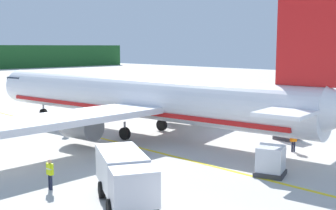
% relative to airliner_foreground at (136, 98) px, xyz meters
% --- Properties ---
extents(airliner_foreground, '(34.52, 41.70, 11.90)m').
position_rel_airliner_foreground_xyz_m(airliner_foreground, '(0.00, 0.00, 0.00)').
color(airliner_foreground, white).
rests_on(airliner_foreground, ground).
extents(service_truck_catering, '(4.86, 6.53, 2.51)m').
position_rel_airliner_foreground_xyz_m(service_truck_catering, '(-12.11, -13.07, -1.94)').
color(service_truck_catering, silver).
rests_on(service_truck_catering, ground).
extents(cargo_container_near, '(2.29, 2.29, 2.00)m').
position_rel_airliner_foreground_xyz_m(cargo_container_near, '(-2.62, -16.02, -2.45)').
color(cargo_container_near, '#333338').
rests_on(cargo_container_near, ground).
extents(cargo_container_mid, '(1.81, 1.81, 1.93)m').
position_rel_airliner_foreground_xyz_m(cargo_container_mid, '(7.76, -11.27, -2.48)').
color(cargo_container_mid, '#333338').
rests_on(cargo_container_mid, ground).
extents(crew_marshaller, '(0.62, 0.30, 1.69)m').
position_rel_airliner_foreground_xyz_m(crew_marshaller, '(-5.18, 4.08, -2.39)').
color(crew_marshaller, '#191E33').
rests_on(crew_marshaller, ground).
extents(crew_loader_right, '(0.26, 0.63, 1.79)m').
position_rel_airliner_foreground_xyz_m(crew_loader_right, '(-13.96, -8.62, -2.33)').
color(crew_loader_right, '#191E33').
rests_on(crew_loader_right, ground).
extents(crew_supervisor, '(0.55, 0.43, 1.66)m').
position_rel_airliner_foreground_xyz_m(crew_supervisor, '(4.01, -13.96, -2.41)').
color(crew_supervisor, '#191E33').
rests_on(crew_supervisor, ground).
extents(apron_guide_line, '(0.30, 60.00, 0.01)m').
position_rel_airliner_foreground_xyz_m(apron_guide_line, '(-3.59, -4.44, -3.39)').
color(apron_guide_line, yellow).
rests_on(apron_guide_line, ground).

